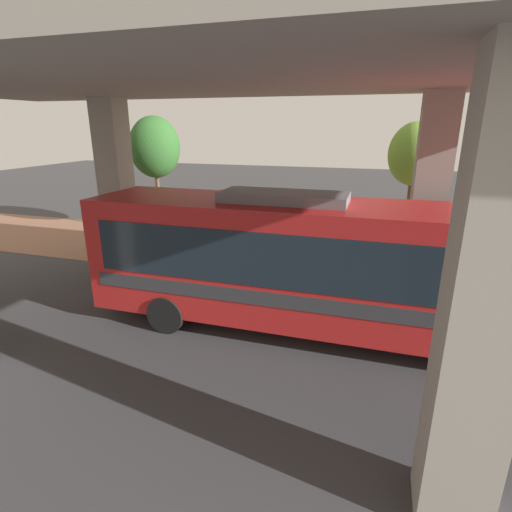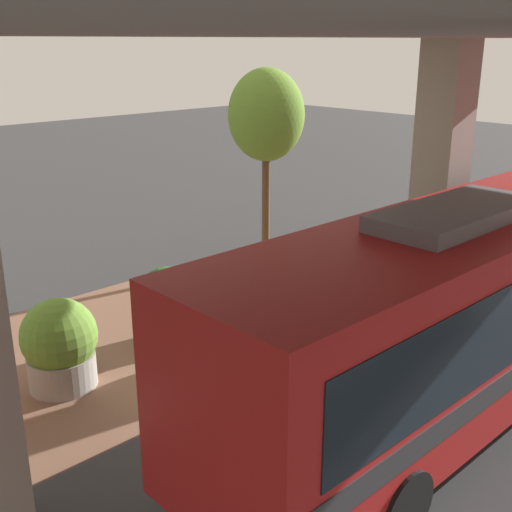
{
  "view_description": "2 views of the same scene",
  "coord_description": "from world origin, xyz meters",
  "px_view_note": "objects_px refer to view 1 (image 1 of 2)",
  "views": [
    {
      "loc": [
        12.36,
        3.72,
        5.17
      ],
      "look_at": [
        0.65,
        0.09,
        1.14
      ],
      "focal_mm": 28.0,
      "sensor_mm": 36.0,
      "label": 1
    },
    {
      "loc": [
        7.65,
        -7.09,
        5.98
      ],
      "look_at": [
        -1.22,
        1.25,
        1.87
      ],
      "focal_mm": 45.0,
      "sensor_mm": 36.0,
      "label": 2
    }
  ],
  "objects_px": {
    "fire_hydrant": "(181,246)",
    "street_tree_far": "(415,155)",
    "planter_front": "(215,236)",
    "bus": "(331,262)",
    "planter_back": "(299,258)",
    "planter_extra": "(274,240)",
    "street_tree_near": "(155,148)",
    "planter_middle": "(136,240)"
  },
  "relations": [
    {
      "from": "planter_back",
      "to": "planter_extra",
      "type": "distance_m",
      "value": 2.19
    },
    {
      "from": "planter_front",
      "to": "street_tree_far",
      "type": "bearing_deg",
      "value": 108.2
    },
    {
      "from": "planter_back",
      "to": "street_tree_far",
      "type": "relative_size",
      "value": 0.29
    },
    {
      "from": "planter_front",
      "to": "street_tree_near",
      "type": "height_order",
      "value": "street_tree_near"
    },
    {
      "from": "bus",
      "to": "planter_back",
      "type": "bearing_deg",
      "value": -157.53
    },
    {
      "from": "planter_middle",
      "to": "planter_extra",
      "type": "xyz_separation_m",
      "value": [
        -1.76,
        5.14,
        -0.05
      ]
    },
    {
      "from": "planter_front",
      "to": "planter_back",
      "type": "relative_size",
      "value": 1.09
    },
    {
      "from": "planter_extra",
      "to": "fire_hydrant",
      "type": "bearing_deg",
      "value": -80.03
    },
    {
      "from": "planter_extra",
      "to": "street_tree_near",
      "type": "height_order",
      "value": "street_tree_near"
    },
    {
      "from": "street_tree_far",
      "to": "fire_hydrant",
      "type": "bearing_deg",
      "value": -71.32
    },
    {
      "from": "planter_extra",
      "to": "street_tree_far",
      "type": "bearing_deg",
      "value": 114.71
    },
    {
      "from": "planter_extra",
      "to": "street_tree_far",
      "type": "relative_size",
      "value": 0.31
    },
    {
      "from": "planter_front",
      "to": "street_tree_far",
      "type": "distance_m",
      "value": 8.52
    },
    {
      "from": "bus",
      "to": "planter_middle",
      "type": "xyz_separation_m",
      "value": [
        -3.56,
        -7.99,
        -1.1
      ]
    },
    {
      "from": "bus",
      "to": "planter_middle",
      "type": "bearing_deg",
      "value": -114.04
    },
    {
      "from": "fire_hydrant",
      "to": "planter_front",
      "type": "xyz_separation_m",
      "value": [
        -0.51,
        1.3,
        0.38
      ]
    },
    {
      "from": "planter_front",
      "to": "bus",
      "type": "bearing_deg",
      "value": 45.82
    },
    {
      "from": "street_tree_far",
      "to": "bus",
      "type": "bearing_deg",
      "value": -15.86
    },
    {
      "from": "street_tree_near",
      "to": "street_tree_far",
      "type": "xyz_separation_m",
      "value": [
        -0.04,
        11.43,
        -0.1
      ]
    },
    {
      "from": "fire_hydrant",
      "to": "street_tree_near",
      "type": "distance_m",
      "value": 5.42
    },
    {
      "from": "bus",
      "to": "planter_extra",
      "type": "relative_size",
      "value": 7.53
    },
    {
      "from": "planter_back",
      "to": "planter_middle",
      "type": "bearing_deg",
      "value": -89.68
    },
    {
      "from": "planter_back",
      "to": "street_tree_far",
      "type": "height_order",
      "value": "street_tree_far"
    },
    {
      "from": "bus",
      "to": "planter_back",
      "type": "relative_size",
      "value": 7.98
    },
    {
      "from": "fire_hydrant",
      "to": "street_tree_far",
      "type": "bearing_deg",
      "value": 108.68
    },
    {
      "from": "fire_hydrant",
      "to": "planter_middle",
      "type": "relative_size",
      "value": 0.5
    },
    {
      "from": "bus",
      "to": "planter_front",
      "type": "height_order",
      "value": "bus"
    },
    {
      "from": "planter_extra",
      "to": "planter_middle",
      "type": "bearing_deg",
      "value": -71.13
    },
    {
      "from": "planter_extra",
      "to": "bus",
      "type": "bearing_deg",
      "value": 28.14
    },
    {
      "from": "street_tree_far",
      "to": "planter_front",
      "type": "bearing_deg",
      "value": -71.8
    },
    {
      "from": "planter_extra",
      "to": "street_tree_near",
      "type": "distance_m",
      "value": 7.58
    },
    {
      "from": "planter_extra",
      "to": "street_tree_far",
      "type": "height_order",
      "value": "street_tree_far"
    },
    {
      "from": "bus",
      "to": "street_tree_near",
      "type": "xyz_separation_m",
      "value": [
        -7.59,
        -9.26,
        2.2
      ]
    },
    {
      "from": "bus",
      "to": "planter_middle",
      "type": "relative_size",
      "value": 6.96
    },
    {
      "from": "planter_front",
      "to": "planter_extra",
      "type": "xyz_separation_m",
      "value": [
        -0.15,
        2.47,
        0.0
      ]
    },
    {
      "from": "planter_middle",
      "to": "planter_back",
      "type": "xyz_separation_m",
      "value": [
        -0.04,
        6.5,
        -0.1
      ]
    },
    {
      "from": "fire_hydrant",
      "to": "planter_extra",
      "type": "bearing_deg",
      "value": 99.97
    },
    {
      "from": "planter_middle",
      "to": "planter_front",
      "type": "bearing_deg",
      "value": 120.97
    },
    {
      "from": "bus",
      "to": "planter_back",
      "type": "distance_m",
      "value": 4.07
    },
    {
      "from": "bus",
      "to": "planter_front",
      "type": "xyz_separation_m",
      "value": [
        -5.17,
        -5.32,
        -1.14
      ]
    },
    {
      "from": "planter_extra",
      "to": "street_tree_near",
      "type": "bearing_deg",
      "value": -109.48
    },
    {
      "from": "planter_back",
      "to": "planter_extra",
      "type": "xyz_separation_m",
      "value": [
        -1.72,
        -1.36,
        0.05
      ]
    }
  ]
}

